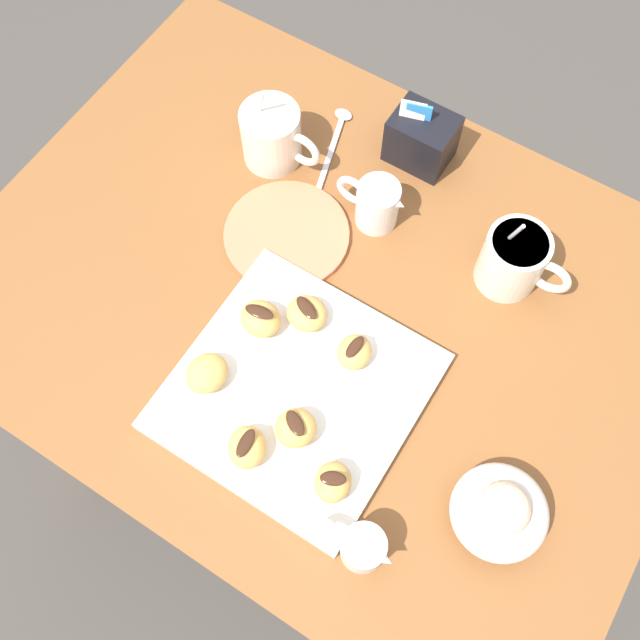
{
  "coord_description": "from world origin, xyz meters",
  "views": [
    {
      "loc": [
        0.23,
        -0.37,
        1.63
      ],
      "look_at": [
        0.02,
        -0.04,
        0.75
      ],
      "focal_mm": 41.22,
      "sensor_mm": 36.0,
      "label": 1
    }
  ],
  "objects_px": {
    "pastry_plate_square": "(297,391)",
    "coffee_mug_cream_left": "(272,135)",
    "chocolate_sauce_pitcher": "(362,547)",
    "saucer_coral_left": "(287,235)",
    "beignet_2": "(207,373)",
    "beignet_4": "(354,352)",
    "coffee_mug_cream_right": "(515,259)",
    "beignet_0": "(261,319)",
    "beignet_6": "(247,447)",
    "sugar_caddy": "(421,138)",
    "beignet_3": "(333,482)",
    "ice_cream_bowl": "(500,511)",
    "beignet_1": "(306,313)",
    "beignet_5": "(296,428)",
    "dining_table": "(325,338)",
    "cream_pitcher_white": "(376,203)"
  },
  "relations": [
    {
      "from": "pastry_plate_square",
      "to": "ice_cream_bowl",
      "type": "bearing_deg",
      "value": -1.04
    },
    {
      "from": "beignet_2",
      "to": "beignet_4",
      "type": "height_order",
      "value": "beignet_2"
    },
    {
      "from": "coffee_mug_cream_left",
      "to": "beignet_5",
      "type": "distance_m",
      "value": 0.43
    },
    {
      "from": "beignet_5",
      "to": "beignet_6",
      "type": "bearing_deg",
      "value": -126.05
    },
    {
      "from": "beignet_0",
      "to": "beignet_6",
      "type": "xyz_separation_m",
      "value": [
        0.08,
        -0.15,
        -0.0
      ]
    },
    {
      "from": "pastry_plate_square",
      "to": "beignet_6",
      "type": "bearing_deg",
      "value": -93.81
    },
    {
      "from": "beignet_6",
      "to": "dining_table",
      "type": "bearing_deg",
      "value": 98.54
    },
    {
      "from": "coffee_mug_cream_right",
      "to": "chocolate_sauce_pitcher",
      "type": "xyz_separation_m",
      "value": [
        0.02,
        -0.42,
        -0.02
      ]
    },
    {
      "from": "beignet_0",
      "to": "beignet_6",
      "type": "distance_m",
      "value": 0.17
    },
    {
      "from": "coffee_mug_cream_right",
      "to": "sugar_caddy",
      "type": "distance_m",
      "value": 0.23
    },
    {
      "from": "sugar_caddy",
      "to": "saucer_coral_left",
      "type": "relative_size",
      "value": 0.6
    },
    {
      "from": "coffee_mug_cream_left",
      "to": "coffee_mug_cream_right",
      "type": "relative_size",
      "value": 0.98
    },
    {
      "from": "ice_cream_bowl",
      "to": "beignet_1",
      "type": "bearing_deg",
      "value": 163.74
    },
    {
      "from": "beignet_1",
      "to": "beignet_3",
      "type": "xyz_separation_m",
      "value": [
        0.14,
        -0.17,
        0.0
      ]
    },
    {
      "from": "coffee_mug_cream_left",
      "to": "beignet_2",
      "type": "bearing_deg",
      "value": -69.46
    },
    {
      "from": "pastry_plate_square",
      "to": "beignet_4",
      "type": "xyz_separation_m",
      "value": [
        0.04,
        0.08,
        0.02
      ]
    },
    {
      "from": "beignet_3",
      "to": "beignet_5",
      "type": "distance_m",
      "value": 0.08
    },
    {
      "from": "beignet_5",
      "to": "saucer_coral_left",
      "type": "bearing_deg",
      "value": 125.71
    },
    {
      "from": "beignet_4",
      "to": "saucer_coral_left",
      "type": "bearing_deg",
      "value": 147.87
    },
    {
      "from": "pastry_plate_square",
      "to": "sugar_caddy",
      "type": "xyz_separation_m",
      "value": [
        -0.05,
        0.41,
        0.03
      ]
    },
    {
      "from": "sugar_caddy",
      "to": "beignet_2",
      "type": "bearing_deg",
      "value": -96.72
    },
    {
      "from": "coffee_mug_cream_left",
      "to": "dining_table",
      "type": "bearing_deg",
      "value": -39.9
    },
    {
      "from": "pastry_plate_square",
      "to": "beignet_6",
      "type": "xyz_separation_m",
      "value": [
        -0.01,
        -0.1,
        0.03
      ]
    },
    {
      "from": "ice_cream_bowl",
      "to": "beignet_2",
      "type": "xyz_separation_m",
      "value": [
        -0.38,
        -0.04,
        -0.0
      ]
    },
    {
      "from": "beignet_3",
      "to": "pastry_plate_square",
      "type": "bearing_deg",
      "value": 142.41
    },
    {
      "from": "cream_pitcher_white",
      "to": "coffee_mug_cream_left",
      "type": "bearing_deg",
      "value": 175.49
    },
    {
      "from": "saucer_coral_left",
      "to": "beignet_6",
      "type": "height_order",
      "value": "beignet_6"
    },
    {
      "from": "sugar_caddy",
      "to": "beignet_3",
      "type": "distance_m",
      "value": 0.51
    },
    {
      "from": "saucer_coral_left",
      "to": "coffee_mug_cream_right",
      "type": "bearing_deg",
      "value": 20.24
    },
    {
      "from": "coffee_mug_cream_right",
      "to": "coffee_mug_cream_left",
      "type": "bearing_deg",
      "value": 180.0
    },
    {
      "from": "dining_table",
      "to": "beignet_2",
      "type": "xyz_separation_m",
      "value": [
        -0.06,
        -0.18,
        0.18
      ]
    },
    {
      "from": "coffee_mug_cream_right",
      "to": "saucer_coral_left",
      "type": "relative_size",
      "value": 0.81
    },
    {
      "from": "chocolate_sauce_pitcher",
      "to": "beignet_4",
      "type": "distance_m",
      "value": 0.24
    },
    {
      "from": "ice_cream_bowl",
      "to": "chocolate_sauce_pitcher",
      "type": "distance_m",
      "value": 0.16
    },
    {
      "from": "pastry_plate_square",
      "to": "coffee_mug_cream_left",
      "type": "relative_size",
      "value": 2.11
    },
    {
      "from": "coffee_mug_cream_right",
      "to": "beignet_1",
      "type": "relative_size",
      "value": 2.65
    },
    {
      "from": "beignet_3",
      "to": "sugar_caddy",
      "type": "bearing_deg",
      "value": 107.27
    },
    {
      "from": "chocolate_sauce_pitcher",
      "to": "beignet_1",
      "type": "distance_m",
      "value": 0.3
    },
    {
      "from": "ice_cream_bowl",
      "to": "beignet_4",
      "type": "distance_m",
      "value": 0.26
    },
    {
      "from": "beignet_2",
      "to": "beignet_6",
      "type": "height_order",
      "value": "beignet_6"
    },
    {
      "from": "coffee_mug_cream_left",
      "to": "beignet_6",
      "type": "bearing_deg",
      "value": -60.25
    },
    {
      "from": "ice_cream_bowl",
      "to": "beignet_6",
      "type": "height_order",
      "value": "ice_cream_bowl"
    },
    {
      "from": "pastry_plate_square",
      "to": "coffee_mug_cream_left",
      "type": "distance_m",
      "value": 0.37
    },
    {
      "from": "sugar_caddy",
      "to": "beignet_3",
      "type": "relative_size",
      "value": 2.14
    },
    {
      "from": "sugar_caddy",
      "to": "beignet_5",
      "type": "bearing_deg",
      "value": -80.13
    },
    {
      "from": "coffee_mug_cream_right",
      "to": "ice_cream_bowl",
      "type": "relative_size",
      "value": 1.24
    },
    {
      "from": "chocolate_sauce_pitcher",
      "to": "saucer_coral_left",
      "type": "relative_size",
      "value": 0.52
    },
    {
      "from": "coffee_mug_cream_left",
      "to": "beignet_4",
      "type": "distance_m",
      "value": 0.35
    },
    {
      "from": "coffee_mug_cream_left",
      "to": "chocolate_sauce_pitcher",
      "type": "xyz_separation_m",
      "value": [
        0.4,
        -0.42,
        -0.02
      ]
    },
    {
      "from": "coffee_mug_cream_left",
      "to": "beignet_4",
      "type": "height_order",
      "value": "coffee_mug_cream_left"
    }
  ]
}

